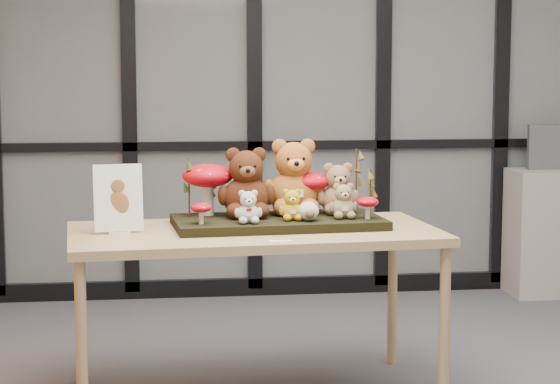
{
  "coord_description": "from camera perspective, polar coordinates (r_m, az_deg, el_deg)",
  "views": [
    {
      "loc": [
        -1.15,
        -4.45,
        1.58
      ],
      "look_at": [
        -0.55,
        0.25,
        1.0
      ],
      "focal_mm": 65.0,
      "sensor_mm": 36.0,
      "label": 1
    }
  ],
  "objects": [
    {
      "name": "room_shell",
      "position": [
        4.6,
        7.33,
        8.18
      ],
      "size": [
        5.0,
        5.0,
        5.0
      ],
      "color": "beige",
      "rests_on": "floor"
    },
    {
      "name": "glass_partition",
      "position": [
        7.02,
        2.23,
        5.66
      ],
      "size": [
        4.9,
        0.06,
        2.78
      ],
      "color": "#2D383F",
      "rests_on": "floor"
    },
    {
      "name": "display_table",
      "position": [
        4.83,
        -1.47,
        -2.88
      ],
      "size": [
        1.8,
        1.0,
        0.82
      ],
      "rotation": [
        0.0,
        0.0,
        0.08
      ],
      "color": "tan",
      "rests_on": "floor"
    },
    {
      "name": "diorama_tray",
      "position": [
        4.91,
        -0.11,
        -1.71
      ],
      "size": [
        1.04,
        0.58,
        0.04
      ],
      "primitive_type": "cube",
      "rotation": [
        0.0,
        0.0,
        0.08
      ],
      "color": "black",
      "rests_on": "display_table"
    },
    {
      "name": "bear_pooh_yellow",
      "position": [
        5.03,
        0.77,
        1.11
      ],
      "size": [
        0.33,
        0.31,
        0.41
      ],
      "primitive_type": null,
      "rotation": [
        0.0,
        0.0,
        0.08
      ],
      "color": "#A65B1E",
      "rests_on": "diorama_tray"
    },
    {
      "name": "bear_brown_medium",
      "position": [
        4.92,
        -1.92,
        0.75
      ],
      "size": [
        0.3,
        0.28,
        0.37
      ],
      "primitive_type": null,
      "rotation": [
        0.0,
        0.0,
        0.08
      ],
      "color": "#401C0C",
      "rests_on": "diorama_tray"
    },
    {
      "name": "bear_tan_back",
      "position": [
        5.03,
        3.28,
        0.36
      ],
      "size": [
        0.23,
        0.21,
        0.28
      ],
      "primitive_type": null,
      "rotation": [
        0.0,
        0.0,
        0.08
      ],
      "color": "#8A6143",
      "rests_on": "diorama_tray"
    },
    {
      "name": "bear_small_yellow",
      "position": [
        4.81,
        0.67,
        -0.62
      ],
      "size": [
        0.13,
        0.12,
        0.17
      ],
      "primitive_type": null,
      "rotation": [
        0.0,
        0.0,
        0.08
      ],
      "color": "gold",
      "rests_on": "diorama_tray"
    },
    {
      "name": "bear_white_bow",
      "position": [
        4.72,
        -1.8,
        -0.73
      ],
      "size": [
        0.14,
        0.13,
        0.17
      ],
      "primitive_type": null,
      "rotation": [
        0.0,
        0.0,
        0.08
      ],
      "color": "beige",
      "rests_on": "diorama_tray"
    },
    {
      "name": "bear_beige_small",
      "position": [
        4.88,
        3.59,
        -0.39
      ],
      "size": [
        0.15,
        0.14,
        0.19
      ],
      "primitive_type": null,
      "rotation": [
        0.0,
        0.0,
        0.08
      ],
      "color": "olive",
      "rests_on": "diorama_tray"
    },
    {
      "name": "plush_cream_hedgehog",
      "position": [
        4.8,
        1.6,
        -1.03
      ],
      "size": [
        0.08,
        0.08,
        0.1
      ],
      "primitive_type": null,
      "rotation": [
        0.0,
        0.0,
        0.08
      ],
      "color": "beige",
      "rests_on": "diorama_tray"
    },
    {
      "name": "mushroom_back_left",
      "position": [
        4.98,
        -4.08,
        0.29
      ],
      "size": [
        0.25,
        0.25,
        0.28
      ],
      "primitive_type": null,
      "color": "#A80512",
      "rests_on": "diorama_tray"
    },
    {
      "name": "mushroom_back_right",
      "position": [
        5.05,
        1.7,
        0.09
      ],
      "size": [
        0.2,
        0.2,
        0.23
      ],
      "primitive_type": null,
      "color": "#A80512",
      "rests_on": "diorama_tray"
    },
    {
      "name": "mushroom_front_left",
      "position": [
        4.71,
        -4.46,
        -1.15
      ],
      "size": [
        0.1,
        0.1,
        0.11
      ],
      "primitive_type": null,
      "color": "#A80512",
      "rests_on": "diorama_tray"
    },
    {
      "name": "mushroom_front_right",
      "position": [
        4.88,
        4.96,
        -0.83
      ],
      "size": [
        0.11,
        0.11,
        0.12
      ],
      "primitive_type": null,
      "color": "#A80512",
      "rests_on": "diorama_tray"
    },
    {
      "name": "sprig_green_far_left",
      "position": [
        4.95,
        -5.14,
        0.25
      ],
      "size": [
        0.05,
        0.05,
        0.28
      ],
      "primitive_type": null,
      "color": "#17330B",
      "rests_on": "diorama_tray"
    },
    {
      "name": "sprig_green_mid_left",
      "position": [
        5.02,
        -4.06,
        -0.02
      ],
      "size": [
        0.05,
        0.05,
        0.22
      ],
      "primitive_type": null,
      "color": "#17330B",
      "rests_on": "diorama_tray"
    },
    {
      "name": "sprig_dry_far_right",
      "position": [
        5.09,
        4.31,
        0.66
      ],
      "size": [
        0.05,
        0.05,
        0.32
      ],
      "primitive_type": null,
      "color": "brown",
      "rests_on": "diorama_tray"
    },
    {
      "name": "sprig_dry_mid_right",
      "position": [
        4.98,
        5.1,
        -0.02
      ],
      "size": [
        0.05,
        0.05,
        0.23
      ],
      "primitive_type": null,
      "color": "brown",
      "rests_on": "diorama_tray"
    },
    {
      "name": "sprig_green_centre",
      "position": [
        5.07,
        -1.08,
        0.11
      ],
      "size": [
        0.05,
        0.05,
        0.22
      ],
      "primitive_type": null,
      "color": "#17330B",
      "rests_on": "diorama_tray"
    },
    {
      "name": "sign_holder",
      "position": [
        4.75,
        -9.09,
        -0.5
      ],
      "size": [
        0.23,
        0.08,
        0.32
      ],
      "rotation": [
        0.0,
        0.0,
        0.16
      ],
      "color": "silver",
      "rests_on": "display_table"
    },
    {
      "name": "label_card",
      "position": [
        4.5,
        -0.0,
        -2.77
      ],
      "size": [
        0.1,
        0.03,
        0.0
      ],
      "primitive_type": "cube",
      "color": "white",
      "rests_on": "display_table"
    },
    {
      "name": "cabinet",
      "position": [
        7.34,
        15.31,
        -2.19
      ],
      "size": [
        0.66,
        0.38,
        0.88
      ],
      "primitive_type": "cube",
      "color": "gray",
      "rests_on": "floor"
    },
    {
      "name": "monitor",
      "position": [
        7.29,
        15.4,
        2.46
      ],
      "size": [
        0.44,
        0.05,
        0.31
      ],
      "color": "#505358",
      "rests_on": "cabinet"
    }
  ]
}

